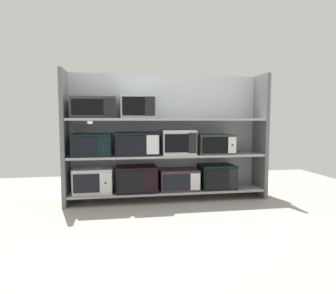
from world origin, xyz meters
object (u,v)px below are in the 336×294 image
at_px(microwave_1, 136,179).
at_px(microwave_4, 92,145).
at_px(microwave_9, 137,107).
at_px(microwave_0, 93,181).
at_px(microwave_7, 214,144).
at_px(microwave_8, 94,108).
at_px(microwave_5, 137,144).
at_px(microwave_6, 177,142).
at_px(microwave_3, 217,176).
at_px(microwave_2, 178,179).

xyz_separation_m(microwave_1, microwave_4, (-0.56, -0.00, 0.46)).
bearing_deg(microwave_9, microwave_1, -179.84).
xyz_separation_m(microwave_0, microwave_1, (0.56, -0.00, 0.01)).
relative_size(microwave_0, microwave_7, 1.01).
relative_size(microwave_8, microwave_9, 1.28).
relative_size(microwave_5, microwave_6, 1.26).
bearing_deg(microwave_3, microwave_7, -179.97).
distance_m(microwave_3, microwave_8, 1.89).
xyz_separation_m(microwave_0, microwave_2, (1.13, -0.00, -0.02)).
distance_m(microwave_0, microwave_6, 1.21).
height_order(microwave_2, microwave_6, microwave_6).
bearing_deg(microwave_4, microwave_5, 0.03).
relative_size(microwave_6, microwave_9, 1.01).
bearing_deg(microwave_5, microwave_2, 0.00).
distance_m(microwave_0, microwave_9, 1.12).
bearing_deg(microwave_8, microwave_2, -0.00).
height_order(microwave_1, microwave_9, microwave_9).
distance_m(microwave_0, microwave_5, 0.74).
xyz_separation_m(microwave_2, microwave_9, (-0.55, -0.00, 0.98)).
xyz_separation_m(microwave_7, microwave_8, (-1.59, 0.00, 0.48)).
bearing_deg(microwave_5, microwave_4, -179.97).
xyz_separation_m(microwave_4, microwave_6, (1.12, 0.00, 0.02)).
height_order(microwave_7, microwave_8, microwave_8).
distance_m(microwave_2, microwave_6, 0.51).
bearing_deg(microwave_6, microwave_1, -179.97).
distance_m(microwave_1, microwave_5, 0.46).
height_order(microwave_3, microwave_9, microwave_9).
bearing_deg(microwave_6, microwave_3, -0.04).
bearing_deg(microwave_7, microwave_9, 179.99).
relative_size(microwave_1, microwave_9, 1.21).
bearing_deg(microwave_9, microwave_2, 0.02).
distance_m(microwave_5, microwave_6, 0.55).
xyz_separation_m(microwave_3, microwave_6, (-0.56, 0.00, 0.48)).
bearing_deg(microwave_7, microwave_0, 179.99).
bearing_deg(microwave_9, microwave_5, 179.44).
distance_m(microwave_1, microwave_6, 0.73).
distance_m(microwave_7, microwave_8, 1.66).
xyz_separation_m(microwave_1, microwave_3, (1.11, -0.00, -0.00)).
height_order(microwave_1, microwave_4, microwave_4).
bearing_deg(microwave_9, microwave_6, 0.03).
relative_size(microwave_4, microwave_8, 0.87).
xyz_separation_m(microwave_0, microwave_3, (1.67, -0.00, 0.00)).
relative_size(microwave_2, microwave_4, 1.07).
xyz_separation_m(microwave_0, microwave_6, (1.11, 0.00, 0.49)).
relative_size(microwave_3, microwave_8, 0.85).
distance_m(microwave_6, microwave_8, 1.17).
bearing_deg(microwave_1, microwave_7, -0.00).
relative_size(microwave_1, microwave_6, 1.20).
xyz_separation_m(microwave_3, microwave_9, (-1.09, 0.00, 0.95)).
distance_m(microwave_0, microwave_3, 1.67).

